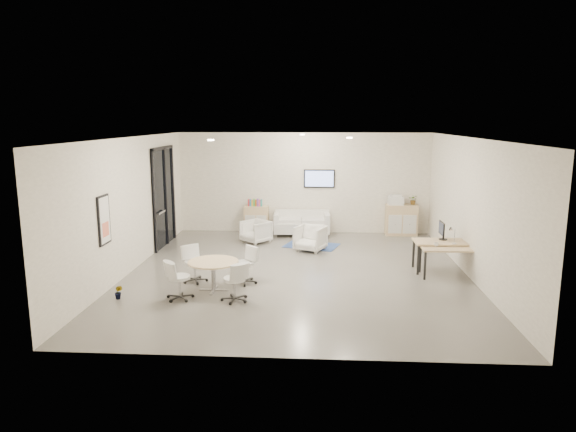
{
  "coord_description": "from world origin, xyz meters",
  "views": [
    {
      "loc": [
        0.49,
        -11.82,
        3.62
      ],
      "look_at": [
        -0.25,
        0.4,
        1.3
      ],
      "focal_mm": 32.0,
      "sensor_mm": 36.0,
      "label": 1
    }
  ],
  "objects_px": {
    "armchair_right": "(310,237)",
    "desk_front": "(450,250)",
    "loveseat": "(302,224)",
    "desk_rear": "(444,244)",
    "sideboard_right": "(401,220)",
    "armchair_left": "(256,230)",
    "round_table": "(213,265)",
    "sideboard_left": "(256,220)"
  },
  "relations": [
    {
      "from": "armchair_right",
      "to": "desk_front",
      "type": "distance_m",
      "value": 3.95
    },
    {
      "from": "loveseat",
      "to": "armchair_right",
      "type": "relative_size",
      "value": 2.28
    },
    {
      "from": "desk_rear",
      "to": "desk_front",
      "type": "relative_size",
      "value": 1.08
    },
    {
      "from": "sideboard_right",
      "to": "armchair_right",
      "type": "height_order",
      "value": "sideboard_right"
    },
    {
      "from": "armchair_left",
      "to": "desk_rear",
      "type": "height_order",
      "value": "desk_rear"
    },
    {
      "from": "round_table",
      "to": "sideboard_left",
      "type": "bearing_deg",
      "value": 87.76
    },
    {
      "from": "desk_rear",
      "to": "round_table",
      "type": "height_order",
      "value": "desk_rear"
    },
    {
      "from": "sideboard_left",
      "to": "armchair_right",
      "type": "bearing_deg",
      "value": -50.8
    },
    {
      "from": "loveseat",
      "to": "round_table",
      "type": "xyz_separation_m",
      "value": [
        -1.69,
        -5.5,
        0.21
      ]
    },
    {
      "from": "armchair_right",
      "to": "round_table",
      "type": "relative_size",
      "value": 0.72
    },
    {
      "from": "armchair_left",
      "to": "desk_rear",
      "type": "relative_size",
      "value": 0.51
    },
    {
      "from": "desk_rear",
      "to": "loveseat",
      "type": "bearing_deg",
      "value": 132.24
    },
    {
      "from": "loveseat",
      "to": "round_table",
      "type": "bearing_deg",
      "value": -108.98
    },
    {
      "from": "sideboard_left",
      "to": "desk_rear",
      "type": "distance_m",
      "value": 6.39
    },
    {
      "from": "armchair_left",
      "to": "desk_front",
      "type": "height_order",
      "value": "armchair_left"
    },
    {
      "from": "armchair_right",
      "to": "desk_front",
      "type": "relative_size",
      "value": 0.57
    },
    {
      "from": "sideboard_left",
      "to": "loveseat",
      "type": "distance_m",
      "value": 1.48
    },
    {
      "from": "armchair_right",
      "to": "desk_rear",
      "type": "distance_m",
      "value": 3.71
    },
    {
      "from": "armchair_left",
      "to": "desk_rear",
      "type": "xyz_separation_m",
      "value": [
        4.87,
        -2.63,
        0.3
      ]
    },
    {
      "from": "sideboard_left",
      "to": "loveseat",
      "type": "xyz_separation_m",
      "value": [
        1.47,
        -0.21,
        -0.08
      ]
    },
    {
      "from": "sideboard_left",
      "to": "armchair_left",
      "type": "height_order",
      "value": "sideboard_left"
    },
    {
      "from": "sideboard_right",
      "to": "armchair_left",
      "type": "distance_m",
      "value": 4.65
    },
    {
      "from": "loveseat",
      "to": "sideboard_left",
      "type": "bearing_deg",
      "value": 169.88
    },
    {
      "from": "sideboard_right",
      "to": "loveseat",
      "type": "distance_m",
      "value": 3.15
    },
    {
      "from": "sideboard_right",
      "to": "desk_front",
      "type": "relative_size",
      "value": 0.73
    },
    {
      "from": "armchair_right",
      "to": "round_table",
      "type": "distance_m",
      "value": 4.07
    },
    {
      "from": "desk_rear",
      "to": "sideboard_right",
      "type": "bearing_deg",
      "value": 94.75
    },
    {
      "from": "round_table",
      "to": "armchair_left",
      "type": "bearing_deg",
      "value": 85.23
    },
    {
      "from": "armchair_right",
      "to": "sideboard_right",
      "type": "bearing_deg",
      "value": 60.13
    },
    {
      "from": "sideboard_right",
      "to": "round_table",
      "type": "bearing_deg",
      "value": -130.38
    },
    {
      "from": "armchair_left",
      "to": "desk_front",
      "type": "distance_m",
      "value": 5.78
    },
    {
      "from": "armchair_left",
      "to": "desk_rear",
      "type": "bearing_deg",
      "value": 13.91
    },
    {
      "from": "loveseat",
      "to": "desk_rear",
      "type": "distance_m",
      "value": 5.17
    },
    {
      "from": "sideboard_left",
      "to": "sideboard_right",
      "type": "distance_m",
      "value": 4.61
    },
    {
      "from": "sideboard_right",
      "to": "desk_rear",
      "type": "height_order",
      "value": "sideboard_right"
    },
    {
      "from": "armchair_right",
      "to": "desk_rear",
      "type": "bearing_deg",
      "value": -5.81
    },
    {
      "from": "armchair_left",
      "to": "loveseat",
      "type": "bearing_deg",
      "value": 82.37
    },
    {
      "from": "desk_front",
      "to": "round_table",
      "type": "bearing_deg",
      "value": -166.56
    },
    {
      "from": "desk_rear",
      "to": "round_table",
      "type": "distance_m",
      "value": 5.53
    },
    {
      "from": "loveseat",
      "to": "sideboard_right",
      "type": "bearing_deg",
      "value": 1.36
    },
    {
      "from": "sideboard_left",
      "to": "armchair_left",
      "type": "distance_m",
      "value": 1.34
    },
    {
      "from": "armchair_left",
      "to": "round_table",
      "type": "relative_size",
      "value": 0.68
    }
  ]
}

